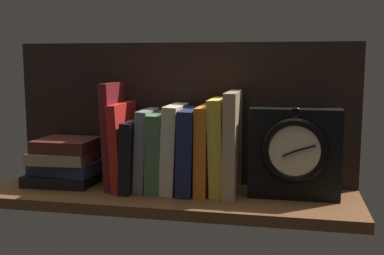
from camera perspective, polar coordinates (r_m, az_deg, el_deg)
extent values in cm
cube|color=brown|center=(115.35, -2.49, -8.43)|extent=(88.28, 24.69, 2.50)
cube|color=black|center=(122.75, -1.19, 1.73)|extent=(88.28, 1.20, 35.88)
cube|color=maroon|center=(119.51, -9.29, -0.94)|extent=(3.25, 12.25, 26.05)
cube|color=red|center=(119.03, -8.12, -2.15)|extent=(3.34, 15.60, 21.16)
cube|color=black|center=(118.50, -6.83, -3.17)|extent=(3.45, 16.41, 17.12)
cube|color=gray|center=(117.35, -5.46, -2.63)|extent=(3.58, 12.38, 19.67)
cube|color=#476B44|center=(116.47, -3.86, -2.89)|extent=(4.17, 13.91, 18.89)
cube|color=beige|center=(115.33, -2.06, -2.46)|extent=(4.33, 13.65, 20.98)
cube|color=#192147|center=(114.57, -0.20, -2.74)|extent=(4.15, 15.42, 20.10)
cube|color=orange|center=(113.83, 1.53, -2.62)|extent=(2.93, 13.97, 20.79)
cube|color=gold|center=(113.12, 3.20, -2.24)|extent=(4.10, 12.51, 22.67)
cube|color=tan|center=(112.53, 4.90, -1.87)|extent=(2.85, 15.33, 24.26)
cube|color=black|center=(111.36, 12.15, -3.06)|extent=(20.69, 5.56, 20.69)
torus|color=black|center=(108.00, 12.17, -2.75)|extent=(14.81, 1.82, 14.81)
cylinder|color=beige|center=(108.00, 12.17, -2.75)|extent=(11.95, 0.60, 11.95)
cube|color=black|center=(107.62, 11.46, -3.10)|extent=(2.78, 0.30, 1.49)
cube|color=black|center=(107.42, 13.37, -2.45)|extent=(4.54, 0.30, 1.73)
torus|color=black|center=(107.16, 12.30, 1.71)|extent=(2.44, 0.44, 2.44)
cube|color=black|center=(127.23, -15.33, -5.91)|extent=(17.33, 12.71, 2.77)
cube|color=#232D4C|center=(126.55, -14.84, -4.59)|extent=(16.75, 12.55, 3.16)
cube|color=#9E8966|center=(125.42, -15.28, -3.33)|extent=(15.58, 13.49, 2.76)
cube|color=#471E19|center=(124.73, -14.78, -2.02)|extent=(14.32, 12.54, 3.06)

